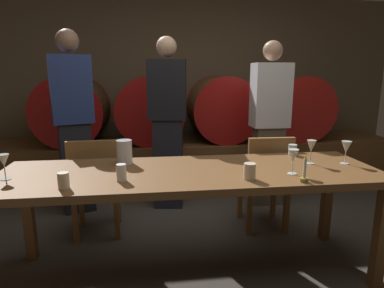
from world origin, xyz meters
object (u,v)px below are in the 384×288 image
cup_center_right (250,171)px  wine_barrel_far_right (293,107)px  wine_barrel_center_left (150,109)px  cup_far_left (64,181)px  candle_center (304,175)px  cup_center_left (121,173)px  wine_barrel_center_right (221,108)px  dining_table (191,180)px  chair_left (95,183)px  guest_center (168,123)px  wine_glass_far_right (346,148)px  guest_right (269,123)px  pitcher (124,152)px  wine_glass_center_left (293,157)px  wine_barrel_far_left (73,110)px  cup_far_right (293,150)px  wine_glass_center_right (311,147)px  chair_right (266,178)px  guest_left (74,121)px  wine_glass_far_left (4,161)px

cup_center_right → wine_barrel_far_right: bearing=60.7°
wine_barrel_center_left → cup_far_left: size_ratio=8.97×
candle_center → cup_center_left: size_ratio=1.59×
wine_barrel_center_right → dining_table: wine_barrel_center_right is taller
chair_left → guest_center: size_ratio=0.50×
wine_glass_far_right → cup_center_right: bearing=-162.2°
candle_center → guest_right: bearing=77.6°
wine_barrel_far_right → guest_right: size_ratio=0.49×
pitcher → wine_glass_center_left: (1.11, -0.39, 0.03)m
wine_barrel_far_left → cup_far_right: 2.78m
wine_barrel_center_right → wine_glass_center_right: (0.21, -2.08, -0.06)m
guest_center → cup_center_left: 1.45m
wine_barrel_far_left → wine_glass_far_right: bearing=-41.8°
chair_right → guest_center: 1.14m
wine_barrel_center_left → guest_left: (-0.76, -0.91, -0.01)m
cup_far_left → chair_right: bearing=29.1°
wine_barrel_center_left → wine_barrel_far_right: 1.94m
wine_glass_far_left → cup_far_right: wine_glass_far_left is taller
wine_barrel_far_left → guest_right: guest_right is taller
guest_center → candle_center: 1.73m
wine_barrel_center_left → wine_glass_far_left: (-0.90, -2.18, -0.07)m
wine_barrel_far_right → pitcher: bearing=-138.2°
dining_table → cup_far_left: bearing=-161.1°
wine_barrel_center_right → wine_barrel_far_right: bearing=0.0°
chair_left → chair_right: (1.50, -0.06, 0.00)m
wine_glass_center_left → cup_center_right: bearing=-167.5°
pitcher → wine_glass_far_right: pitcher is taller
wine_barrel_far_left → guest_center: (1.14, -0.90, -0.04)m
wine_barrel_center_left → chair_left: 1.64m
wine_barrel_center_right → chair_left: wine_barrel_center_right is taller
wine_glass_far_left → guest_center: bearing=50.0°
cup_far_left → cup_center_right: bearing=1.5°
chair_right → cup_far_right: chair_right is taller
pitcher → wine_glass_far_right: size_ratio=1.04×
wine_glass_far_left → dining_table: bearing=2.5°
chair_right → cup_far_left: bearing=30.5°
guest_center → wine_glass_far_left: guest_center is taller
pitcher → wine_glass_far_right: 1.60m
wine_glass_center_left → cup_center_right: (-0.31, -0.07, -0.07)m
wine_barrel_far_right → cup_far_left: (-2.44, -2.40, -0.14)m
wine_barrel_far_left → wine_barrel_center_left: bearing=0.0°
wine_barrel_far_left → wine_glass_center_left: wine_barrel_far_left is taller
wine_glass_center_left → wine_glass_far_right: wine_glass_far_right is taller
dining_table → wine_glass_center_right: wine_glass_center_right is taller
chair_left → cup_far_left: 0.96m
guest_left → cup_center_left: bearing=93.7°
guest_left → cup_center_left: (0.58, -1.40, -0.12)m
wine_barrel_far_left → cup_far_left: bearing=-79.0°
guest_right → wine_barrel_center_right: bearing=-72.5°
pitcher → guest_right: bearing=33.5°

